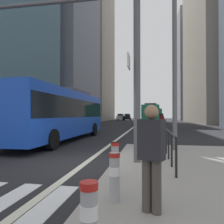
{
  "coord_description": "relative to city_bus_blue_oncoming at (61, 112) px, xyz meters",
  "views": [
    {
      "loc": [
        2.19,
        -7.19,
        1.66
      ],
      "look_at": [
        -4.19,
        28.96,
        2.12
      ],
      "focal_mm": 34.85,
      "sensor_mm": 36.0,
      "label": 1
    }
  ],
  "objects": [
    {
      "name": "traffic_signal_gantry",
      "position": [
        3.05,
        -6.2,
        2.3
      ],
      "size": [
        6.54,
        0.65,
        6.0
      ],
      "color": "#515156",
      "rests_on": "median_island"
    },
    {
      "name": "car_oncoming_far",
      "position": [
        -2.92,
        50.26,
        -0.85
      ],
      "size": [
        2.15,
        4.54,
        1.94
      ],
      "color": "silver",
      "rests_on": "ground"
    },
    {
      "name": "office_tower_right_mid",
      "position": [
        20.48,
        36.04,
        16.83
      ],
      "size": [
        11.99,
        25.01,
        37.32
      ],
      "primitive_type": "cube",
      "color": "gray",
      "rests_on": "ground"
    },
    {
      "name": "office_tower_right_far",
      "position": [
        20.48,
        59.99,
        14.62
      ],
      "size": [
        12.72,
        18.67,
        32.91
      ],
      "primitive_type": "cube",
      "color": "gray",
      "rests_on": "ground"
    },
    {
      "name": "office_tower_left_far",
      "position": [
        -12.52,
        49.88,
        22.64
      ],
      "size": [
        12.51,
        19.69,
        48.95
      ],
      "primitive_type": "cube",
      "color": "gray",
      "rests_on": "ground"
    },
    {
      "name": "city_bus_red_receding",
      "position": [
        5.75,
        23.29,
        0.0
      ],
      "size": [
        2.82,
        11.4,
        3.4
      ],
      "color": "#198456",
      "rests_on": "ground"
    },
    {
      "name": "street_lamp_post",
      "position": [
        6.71,
        -3.5,
        3.45
      ],
      "size": [
        5.5,
        0.32,
        8.0
      ],
      "color": "#56565B",
      "rests_on": "median_island"
    },
    {
      "name": "car_receding_near",
      "position": [
        5.75,
        32.41,
        -0.85
      ],
      "size": [
        2.09,
        4.17,
        1.94
      ],
      "color": "gold",
      "rests_on": "ground"
    },
    {
      "name": "city_bus_blue_oncoming",
      "position": [
        0.0,
        0.0,
        0.0
      ],
      "size": [
        2.81,
        11.29,
        3.4
      ],
      "color": "blue",
      "rests_on": "ground"
    },
    {
      "name": "ground_plane",
      "position": [
        3.48,
        14.01,
        -1.84
      ],
      "size": [
        160.0,
        160.0,
        0.0
      ],
      "primitive_type": "plane",
      "color": "black"
    },
    {
      "name": "lane_centre_line",
      "position": [
        3.48,
        24.01,
        -1.83
      ],
      "size": [
        0.2,
        80.0,
        0.01
      ],
      "primitive_type": "cube",
      "color": "beige",
      "rests_on": "ground"
    },
    {
      "name": "bollard_front",
      "position": [
        5.04,
        -10.99,
        -1.23
      ],
      "size": [
        0.2,
        0.2,
        0.81
      ],
      "color": "#99999E",
      "rests_on": "median_island"
    },
    {
      "name": "office_tower_left_mid",
      "position": [
        -12.52,
        26.4,
        18.03
      ],
      "size": [
        13.79,
        17.49,
        39.73
      ],
      "primitive_type": "cube",
      "color": "slate",
      "rests_on": "ground"
    },
    {
      "name": "bollard_left",
      "position": [
        5.05,
        -9.43,
        -1.21
      ],
      "size": [
        0.2,
        0.2,
        0.85
      ],
      "color": "#99999E",
      "rests_on": "median_island"
    },
    {
      "name": "city_bus_red_distant",
      "position": [
        6.93,
        43.83,
        -0.0
      ],
      "size": [
        2.94,
        11.26,
        3.4
      ],
      "color": "#198456",
      "rests_on": "ground"
    },
    {
      "name": "bollard_right",
      "position": [
        4.84,
        -8.12,
        -1.21
      ],
      "size": [
        0.2,
        0.2,
        0.86
      ],
      "color": "#99999E",
      "rests_on": "median_island"
    },
    {
      "name": "car_oncoming_mid",
      "position": [
        -0.89,
        49.94,
        -0.85
      ],
      "size": [
        2.19,
        4.44,
        1.94
      ],
      "color": "black",
      "rests_on": "ground"
    },
    {
      "name": "car_receding_far",
      "position": [
        7.64,
        33.94,
        -0.85
      ],
      "size": [
        2.22,
        4.56,
        1.94
      ],
      "color": "maroon",
      "rests_on": "ground"
    },
    {
      "name": "pedestrian_walking",
      "position": [
        5.68,
        -9.75,
        -0.76
      ],
      "size": [
        0.44,
        0.37,
        1.67
      ],
      "color": "#423D38",
      "rests_on": "median_island"
    },
    {
      "name": "pedestrian_railing",
      "position": [
        6.28,
        -6.11,
        -0.99
      ],
      "size": [
        0.06,
        3.37,
        0.98
      ],
      "color": "black",
      "rests_on": "median_island"
    }
  ]
}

